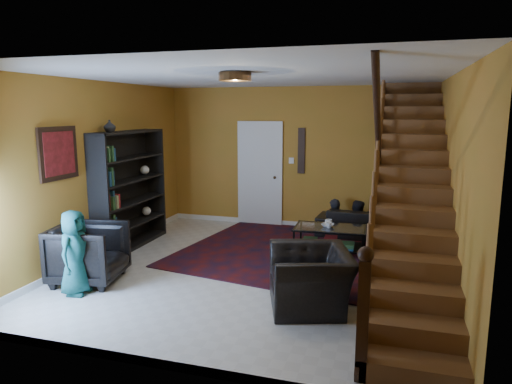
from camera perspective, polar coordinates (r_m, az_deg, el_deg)
floor at (r=6.85m, az=-0.21°, el=-9.78°), size 5.50×5.50×0.00m
room at (r=8.47m, az=-6.27°, el=-5.58°), size 5.50×5.50×5.50m
staircase at (r=6.24m, az=18.77°, el=0.97°), size 0.95×5.02×3.18m
bookshelf at (r=8.12m, az=-15.42°, el=0.06°), size 0.35×1.80×2.00m
door at (r=9.35m, az=0.51°, el=2.09°), size 0.82×0.05×2.05m
framed_picture at (r=6.91m, az=-23.48°, el=4.45°), size 0.04×0.74×0.74m
wall_hanging at (r=9.09m, az=5.70°, el=5.15°), size 0.14×0.03×0.90m
ceiling_fixture at (r=5.70m, az=-2.63°, el=14.21°), size 0.40×0.40×0.10m
rug at (r=7.92m, az=4.38°, el=-6.96°), size 3.79×4.18×0.02m
sofa at (r=8.72m, az=13.76°, el=-3.86°), size 1.88×0.85×0.54m
armchair_left at (r=6.71m, az=-20.14°, el=-7.19°), size 1.04×1.02×0.81m
armchair_right at (r=5.61m, az=6.83°, el=-10.68°), size 1.22×1.30×0.69m
person_adult_a at (r=8.85m, az=9.71°, el=-4.46°), size 0.43×0.29×1.15m
person_adult_b at (r=8.82m, az=12.38°, el=-4.65°), size 0.59×0.48×1.14m
person_child at (r=6.30m, az=-21.72°, el=-7.02°), size 0.39×0.57×1.10m
coffee_table at (r=7.70m, az=9.22°, el=-5.69°), size 1.18×0.72×0.44m
cup_a at (r=7.76m, az=9.06°, el=-3.75°), size 0.12×0.12×0.10m
cup_b at (r=7.57m, az=9.10°, el=-4.11°), size 0.12×0.12×0.09m
bowl at (r=7.65m, az=8.95°, el=-4.13°), size 0.23×0.23×0.05m
vase at (r=7.59m, az=-17.83°, el=7.86°), size 0.18×0.18×0.19m
popcorn_bucket at (r=6.66m, az=-21.57°, el=-10.21°), size 0.17×0.17×0.16m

